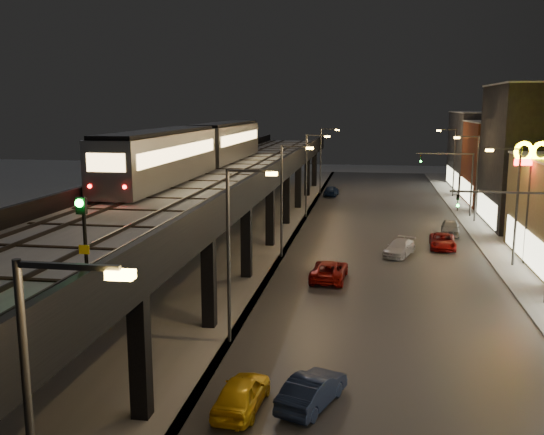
{
  "coord_description": "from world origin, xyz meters",
  "views": [
    {
      "loc": [
        6.29,
        -15.78,
        12.03
      ],
      "look_at": [
        0.08,
        21.66,
        5.0
      ],
      "focal_mm": 40.0,
      "sensor_mm": 36.0,
      "label": 1
    }
  ],
  "objects": [
    {
      "name": "streetlight_left_2",
      "position": [
        -0.43,
        31.0,
        5.24
      ],
      "size": [
        2.57,
        0.28,
        9.0
      ],
      "color": "#38383A",
      "rests_on": "ground"
    },
    {
      "name": "sidewalk_right",
      "position": [
        17.5,
        35.0,
        0.07
      ],
      "size": [
        4.0,
        120.0,
        0.14
      ],
      "primitive_type": "cube",
      "color": "#9FA1A8",
      "rests_on": "ground"
    },
    {
      "name": "building_e",
      "position": [
        23.99,
        62.0,
        5.08
      ],
      "size": [
        12.2,
        12.2,
        10.16
      ],
      "color": "maroon",
      "rests_on": "ground"
    },
    {
      "name": "viaduct_parapet_streetside",
      "position": [
        -1.65,
        32.0,
        6.85
      ],
      "size": [
        0.3,
        100.0,
        1.1
      ],
      "primitive_type": "cube",
      "color": "black",
      "rests_on": "elevated_viaduct"
    },
    {
      "name": "under_viaduct_pavement",
      "position": [
        -6.0,
        35.0,
        0.03
      ],
      "size": [
        11.0,
        120.0,
        0.06
      ],
      "primitive_type": "cube",
      "color": "#9FA1A8",
      "rests_on": "ground"
    },
    {
      "name": "car_onc_red",
      "position": [
        13.71,
        41.9,
        0.7
      ],
      "size": [
        2.09,
        4.28,
        1.41
      ],
      "primitive_type": "imported",
      "rotation": [
        0.0,
        0.0,
        -0.11
      ],
      "color": "gray",
      "rests_on": "ground"
    },
    {
      "name": "car_mid_silver",
      "position": [
        3.56,
        25.04,
        0.69
      ],
      "size": [
        2.54,
        5.08,
        1.38
      ],
      "primitive_type": "imported",
      "rotation": [
        0.0,
        0.0,
        3.09
      ],
      "color": "maroon",
      "rests_on": "ground"
    },
    {
      "name": "sign_mcdonalds",
      "position": [
        18.0,
        31.76,
        7.58
      ],
      "size": [
        2.8,
        0.74,
        9.43
      ],
      "color": "#38383A",
      "rests_on": "ground"
    },
    {
      "name": "streetlight_right_2",
      "position": [
        16.73,
        31.0,
        5.24
      ],
      "size": [
        2.56,
        0.28,
        9.0
      ],
      "color": "#38383A",
      "rests_on": "ground"
    },
    {
      "name": "elevated_viaduct",
      "position": [
        -6.0,
        31.84,
        5.62
      ],
      "size": [
        9.0,
        100.0,
        6.3
      ],
      "color": "black",
      "rests_on": "ground"
    },
    {
      "name": "streetlight_right_3",
      "position": [
        16.73,
        49.0,
        5.24
      ],
      "size": [
        2.56,
        0.28,
        9.0
      ],
      "color": "#38383A",
      "rests_on": "ground"
    },
    {
      "name": "streetlight_left_3",
      "position": [
        -0.43,
        49.0,
        5.24
      ],
      "size": [
        2.57,
        0.28,
        9.0
      ],
      "color": "#38383A",
      "rests_on": "ground"
    },
    {
      "name": "traffic_light_rig_b",
      "position": [
        15.84,
        52.0,
        4.5
      ],
      "size": [
        6.1,
        0.34,
        7.0
      ],
      "color": "#38383A",
      "rests_on": "ground"
    },
    {
      "name": "streetlight_left_4",
      "position": [
        -0.43,
        67.0,
        5.24
      ],
      "size": [
        2.57,
        0.28,
        9.0
      ],
      "color": "#38383A",
      "rests_on": "ground"
    },
    {
      "name": "building_f",
      "position": [
        23.99,
        76.0,
        5.58
      ],
      "size": [
        12.2,
        16.2,
        11.16
      ],
      "color": "#2D2E33",
      "rests_on": "ground"
    },
    {
      "name": "road_surface",
      "position": [
        7.5,
        35.0,
        0.03
      ],
      "size": [
        17.0,
        120.0,
        0.06
      ],
      "primitive_type": "cube",
      "color": "#46474D",
      "rests_on": "ground"
    },
    {
      "name": "car_near_white",
      "position": [
        4.17,
        6.94,
        0.67
      ],
      "size": [
        2.72,
        4.32,
        1.34
      ],
      "primitive_type": "imported",
      "rotation": [
        0.0,
        0.0,
        2.8
      ],
      "color": "#192649",
      "rests_on": "ground"
    },
    {
      "name": "viaduct_trackbed",
      "position": [
        -6.01,
        31.97,
        6.39
      ],
      "size": [
        8.4,
        100.0,
        0.32
      ],
      "color": "#B2B7C1",
      "rests_on": "elevated_viaduct"
    },
    {
      "name": "traffic_light_rig_a",
      "position": [
        15.84,
        22.0,
        4.5
      ],
      "size": [
        6.1,
        0.34,
        7.0
      ],
      "color": "#38383A",
      "rests_on": "ground"
    },
    {
      "name": "streetlight_left_0",
      "position": [
        -0.43,
        -5.0,
        5.24
      ],
      "size": [
        2.57,
        0.28,
        9.0
      ],
      "color": "#38383A",
      "rests_on": "ground"
    },
    {
      "name": "viaduct_parapet_far",
      "position": [
        -10.35,
        32.0,
        6.85
      ],
      "size": [
        0.3,
        100.0,
        1.1
      ],
      "primitive_type": "cube",
      "color": "black",
      "rests_on": "elevated_viaduct"
    },
    {
      "name": "car_onc_dark",
      "position": [
        12.39,
        36.06,
        0.63
      ],
      "size": [
        2.34,
        4.62,
        1.25
      ],
      "primitive_type": "imported",
      "rotation": [
        0.0,
        0.0,
        -0.06
      ],
      "color": "maroon",
      "rests_on": "ground"
    },
    {
      "name": "car_onc_white",
      "position": [
        8.67,
        33.0,
        0.62
      ],
      "size": [
        3.08,
        4.64,
        1.25
      ],
      "primitive_type": "imported",
      "rotation": [
        0.0,
        0.0,
        -0.34
      ],
      "color": "silver",
      "rests_on": "ground"
    },
    {
      "name": "subway_train",
      "position": [
        -8.5,
        35.22,
        8.47
      ],
      "size": [
        3.11,
        38.1,
        3.72
      ],
      "color": "gray",
      "rests_on": "viaduct_trackbed"
    },
    {
      "name": "streetlight_left_1",
      "position": [
        -0.43,
        13.0,
        5.24
      ],
      "size": [
        2.57,
        0.28,
        9.0
      ],
      "color": "#38383A",
      "rests_on": "ground"
    },
    {
      "name": "streetlight_right_4",
      "position": [
        16.73,
        67.0,
        5.24
      ],
      "size": [
        2.56,
        0.28,
        9.0
      ],
      "color": "#38383A",
      "rests_on": "ground"
    },
    {
      "name": "car_taxi",
      "position": [
        1.42,
        6.16,
        0.69
      ],
      "size": [
        1.92,
        4.15,
        1.38
      ],
      "primitive_type": "imported",
      "rotation": [
        0.0,
        0.0,
        3.07
      ],
      "color": "yellow",
      "rests_on": "ground"
    },
    {
      "name": "rail_signal",
      "position": [
        -2.1,
        0.62,
        8.58
      ],
      "size": [
        0.32,
        0.41,
        2.77
      ],
      "color": "black",
      "rests_on": "viaduct_trackbed"
    },
    {
      "name": "car_far_white",
      "position": [
        0.95,
        65.06,
        0.7
      ],
      "size": [
        2.04,
        4.25,
        1.4
      ],
      "primitive_type": "imported",
      "rotation": [
        0.0,
        0.0,
        3.05
      ],
      "color": "#15274F",
      "rests_on": "ground"
    }
  ]
}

